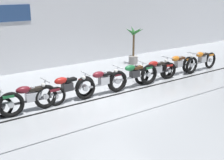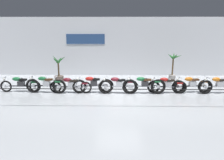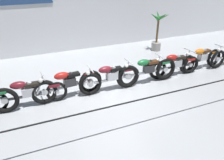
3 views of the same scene
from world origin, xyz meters
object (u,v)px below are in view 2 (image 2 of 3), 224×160
Objects in this scene: motorcycle_maroon_4 at (118,85)px; motorcycle_orange_7 at (191,85)px; motorcycle_green_1 at (46,85)px; motorcycle_green_5 at (144,85)px; motorcycle_maroon_2 at (70,85)px; motorcycle_orange_8 at (219,85)px; potted_palm_right_of_row at (59,72)px; potted_palm_left_of_row at (173,68)px; motorcycle_red_3 at (93,85)px; motorcycle_red_6 at (167,85)px; motorcycle_green_0 at (20,84)px; stanchion_far_left at (85,91)px.

motorcycle_orange_7 is (4.03, 0.22, -0.02)m from motorcycle_maroon_4.
motorcycle_green_5 is (5.36, -0.05, 0.01)m from motorcycle_green_1.
motorcycle_maroon_2 is 1.08× the size of motorcycle_maroon_4.
motorcycle_green_1 reaches higher than motorcycle_orange_8.
potted_palm_left_of_row is at bearing 3.16° from potted_palm_right_of_row.
motorcycle_red_3 reaches higher than motorcycle_red_6.
motorcycle_green_0 is at bearing 178.11° from motorcycle_green_5.
motorcycle_green_5 reaches higher than motorcycle_maroon_2.
stanchion_far_left is (1.12, -2.17, 0.31)m from motorcycle_maroon_2.
motorcycle_orange_8 reaches higher than motorcycle_orange_7.
motorcycle_red_6 is 1.21× the size of potted_palm_right_of_row.
potted_palm_right_of_row reaches higher than motorcycle_green_5.
motorcycle_maroon_4 is 0.98× the size of motorcycle_orange_8.
motorcycle_red_3 is at bearing 87.07° from stanchion_far_left.
motorcycle_red_3 is 1.39m from motorcycle_maroon_4.
stanchion_far_left is at bearing -157.15° from motorcycle_orange_7.
stanchion_far_left is at bearing -62.66° from potted_palm_right_of_row.
potted_palm_left_of_row reaches higher than motorcycle_orange_7.
motorcycle_orange_8 is 1.25× the size of potted_palm_right_of_row.
motorcycle_green_5 is 1.29m from motorcycle_red_6.
motorcycle_maroon_2 is at bearing 178.91° from motorcycle_green_5.
stanchion_far_left is at bearing -30.31° from motorcycle_green_0.
motorcycle_green_0 is 1.06× the size of motorcycle_red_6.
motorcycle_red_3 is 0.16× the size of stanchion_far_left.
motorcycle_maroon_2 is at bearing -178.98° from motorcycle_red_3.
motorcycle_orange_7 is at bearing -81.88° from potted_palm_left_of_row.
motorcycle_red_6 is 1.11× the size of potted_palm_left_of_row.
motorcycle_maroon_2 is 6.88m from potted_palm_left_of_row.
motorcycle_red_3 reaches higher than motorcycle_orange_7.
potted_palm_left_of_row is 1.09× the size of potted_palm_right_of_row.
stanchion_far_left reaches higher than motorcycle_green_5.
motorcycle_green_1 reaches higher than motorcycle_red_3.
motorcycle_maroon_4 is at bearing 54.63° from stanchion_far_left.
stanchion_far_left is at bearing -125.37° from motorcycle_maroon_4.
motorcycle_red_6 is 2.95m from potted_palm_left_of_row.
motorcycle_maroon_2 is at bearing -62.69° from potted_palm_right_of_row.
motorcycle_maroon_2 is at bearing -155.87° from potted_palm_left_of_row.
stanchion_far_left reaches higher than motorcycle_maroon_2.
motorcycle_maroon_2 is 1.09× the size of motorcycle_red_6.
stanchion_far_left reaches higher than motorcycle_red_6.
potted_palm_left_of_row reaches higher than motorcycle_orange_8.
potted_palm_left_of_row is at bearing 28.96° from motorcycle_red_3.
motorcycle_green_1 is 1.03× the size of motorcycle_orange_8.
motorcycle_orange_7 is (6.65, 0.16, 0.00)m from motorcycle_maroon_2.
motorcycle_green_1 is at bearing -179.35° from motorcycle_red_6.
potted_palm_left_of_row is 7.52m from potted_palm_right_of_row.
motorcycle_red_3 is at bearing -1.81° from motorcycle_green_0.
motorcycle_green_5 is (1.39, -0.02, 0.00)m from motorcycle_maroon_4.
motorcycle_maroon_4 is at bearing 179.20° from motorcycle_green_5.
motorcycle_orange_8 is 1.15× the size of potted_palm_left_of_row.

